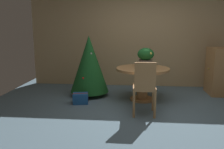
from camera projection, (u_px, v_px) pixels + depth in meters
The scene contains 8 objects.
ground_plane at pixel (147, 114), 4.28m from camera, with size 6.60×6.60×0.00m, color slate.
back_wall_panel at pixel (144, 37), 6.18m from camera, with size 6.00×0.10×2.60m, color tan.
round_dining_table at pixel (143, 77), 5.02m from camera, with size 1.13×1.13×0.71m.
flower_vase at pixel (146, 57), 4.88m from camera, with size 0.34×0.34×0.43m.
wooden_chair_near at pixel (144, 86), 4.11m from camera, with size 0.40×0.44×0.97m.
holiday_tree at pixel (89, 64), 5.35m from camera, with size 0.88×0.88×1.38m.
gift_box_blue at pixel (81, 98), 4.87m from camera, with size 0.35×0.28×0.22m.
wooden_cabinet at pixel (220, 71), 5.49m from camera, with size 0.54×0.66×1.09m.
Camera 1 is at (-0.28, -4.10, 1.54)m, focal length 37.72 mm.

